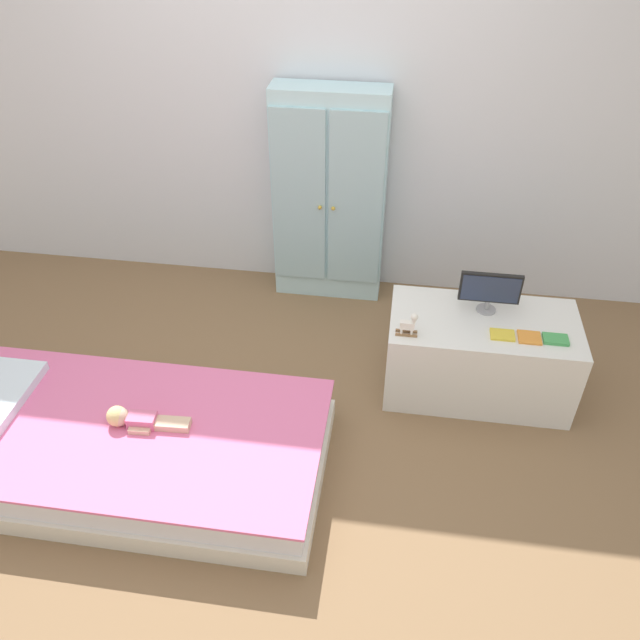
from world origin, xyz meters
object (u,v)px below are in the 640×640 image
at_px(doll, 133,419).
at_px(wardrobe, 329,198).
at_px(tv_monitor, 490,290).
at_px(book_yellow, 502,335).
at_px(bed, 132,446).
at_px(rocking_horse_toy, 409,324).
at_px(book_orange, 529,337).
at_px(book_green, 556,339).
at_px(tv_stand, 479,355).

bearing_deg(doll, wardrobe, 65.94).
relative_size(tv_monitor, book_yellow, 2.60).
height_order(bed, doll, doll).
bearing_deg(tv_monitor, book_yellow, -71.43).
height_order(rocking_horse_toy, book_orange, rocking_horse_toy).
height_order(wardrobe, tv_monitor, wardrobe).
height_order(bed, book_orange, book_orange).
distance_m(bed, doll, 0.17).
xyz_separation_m(wardrobe, rocking_horse_toy, (0.53, -1.00, -0.14)).
bearing_deg(book_green, tv_monitor, 148.03).
relative_size(bed, wardrobe, 1.37).
bearing_deg(tv_stand, bed, -154.68).
bearing_deg(bed, book_orange, 19.77).
bearing_deg(book_orange, tv_stand, 150.62).
relative_size(book_yellow, book_green, 0.98).
xyz_separation_m(bed, tv_stand, (1.65, 0.78, 0.11)).
relative_size(rocking_horse_toy, book_green, 1.07).
bearing_deg(bed, wardrobe, 65.69).
bearing_deg(book_yellow, book_green, 0.00).
height_order(book_orange, book_green, book_green).
bearing_deg(tv_stand, tv_monitor, 86.77).
bearing_deg(tv_monitor, tv_stand, -93.23).
bearing_deg(wardrobe, bed, -114.31).
relative_size(bed, book_orange, 16.37).
relative_size(bed, doll, 4.68).
xyz_separation_m(doll, book_green, (1.95, 0.64, 0.19)).
height_order(tv_stand, book_yellow, book_yellow).
height_order(doll, tv_monitor, tv_monitor).
bearing_deg(doll, rocking_horse_toy, 25.19).
relative_size(tv_stand, tv_monitor, 3.14).
relative_size(tv_monitor, book_orange, 2.75).
bearing_deg(book_orange, tv_monitor, 134.59).
height_order(bed, tv_monitor, tv_monitor).
height_order(wardrobe, book_yellow, wardrobe).
xyz_separation_m(rocking_horse_toy, book_green, (0.72, 0.06, -0.05)).
relative_size(tv_stand, book_green, 7.99).
bearing_deg(book_green, wardrobe, 142.88).
relative_size(doll, tv_monitor, 1.27).
xyz_separation_m(tv_monitor, book_green, (0.32, -0.20, -0.12)).
relative_size(wardrobe, tv_stand, 1.39).
height_order(bed, tv_stand, tv_stand).
distance_m(tv_monitor, book_orange, 0.31).
bearing_deg(wardrobe, tv_stand, -42.04).
relative_size(rocking_horse_toy, book_orange, 1.15).
height_order(tv_monitor, book_yellow, tv_monitor).
bearing_deg(book_green, bed, -161.38).
relative_size(bed, book_green, 15.16).
relative_size(tv_monitor, rocking_horse_toy, 2.39).
bearing_deg(book_green, book_yellow, 180.00).
bearing_deg(tv_monitor, wardrobe, 141.23).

